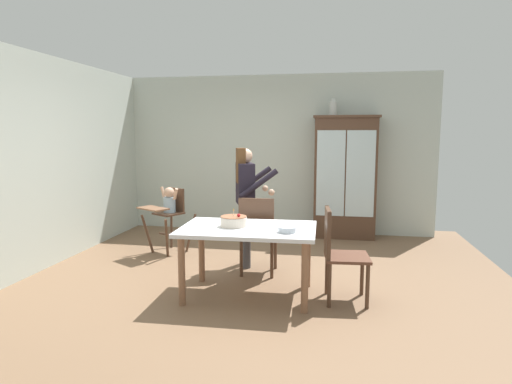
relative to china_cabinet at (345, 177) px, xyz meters
The scene contains 12 objects.
ground_plane 2.83m from the china_cabinet, 116.34° to the right, with size 6.24×6.24×0.00m, color brown.
wall_back 1.25m from the china_cabinet, 167.32° to the left, with size 5.32×0.06×2.70m, color beige.
wall_left 4.49m from the china_cabinet, 148.10° to the right, with size 0.06×5.32×2.70m, color beige.
china_cabinet is the anchor object (origin of this frame).
ceramic_vase 1.13m from the china_cabinet, behind, with size 0.13×0.13×0.27m.
high_chair_with_toddler 2.89m from the china_cabinet, 150.92° to the right, with size 0.78×0.84×0.95m.
adult_person 2.24m from the china_cabinet, 124.87° to the right, with size 0.62×0.61×1.53m.
dining_table 3.06m from the china_cabinet, 110.22° to the right, with size 1.43×0.94×0.74m.
birthday_cake 3.08m from the china_cabinet, 113.16° to the right, with size 0.28×0.28×0.19m.
serving_bowl 3.09m from the china_cabinet, 101.71° to the right, with size 0.18×0.18×0.06m, color #B2BCC6.
dining_chair_far_side 2.47m from the china_cabinet, 116.08° to the right, with size 0.45×0.45×0.96m.
dining_chair_right_end 2.87m from the china_cabinet, 92.64° to the right, with size 0.47×0.47×0.96m.
Camera 1 is at (0.99, -4.81, 1.71)m, focal length 30.31 mm.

